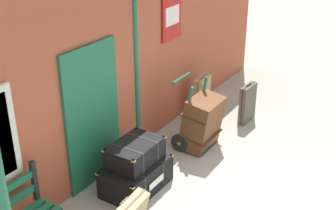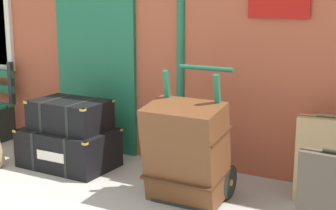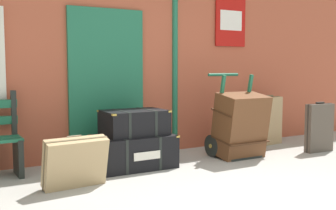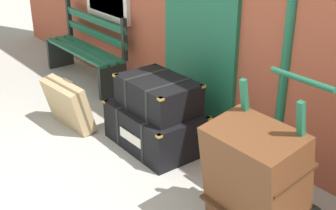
{
  "view_description": "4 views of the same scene",
  "coord_description": "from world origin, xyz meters",
  "px_view_note": "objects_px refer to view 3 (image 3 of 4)",
  "views": [
    {
      "loc": [
        -4.85,
        -1.48,
        3.86
      ],
      "look_at": [
        0.73,
        1.95,
        0.83
      ],
      "focal_mm": 47.84,
      "sensor_mm": 36.0,
      "label": 1
    },
    {
      "loc": [
        3.03,
        -2.33,
        1.85
      ],
      "look_at": [
        0.7,
        1.93,
        0.78
      ],
      "focal_mm": 53.5,
      "sensor_mm": 36.0,
      "label": 2
    },
    {
      "loc": [
        -2.7,
        -3.01,
        1.3
      ],
      "look_at": [
        0.11,
        1.85,
        0.78
      ],
      "focal_mm": 44.24,
      "sensor_mm": 36.0,
      "label": 3
    },
    {
      "loc": [
        2.89,
        -0.7,
        2.35
      ],
      "look_at": [
        -0.28,
        1.8,
        0.51
      ],
      "focal_mm": 48.24,
      "sensor_mm": 36.0,
      "label": 4
    }
  ],
  "objects_px": {
    "suitcase_oxblood": "(269,121)",
    "steamer_trunk_base": "(134,151)",
    "suitcase_umber": "(75,162)",
    "suitcase_caramel": "(319,128)",
    "large_brown_trunk": "(240,125)",
    "steamer_trunk_middle": "(134,122)",
    "porters_trolley": "(232,137)"
  },
  "relations": [
    {
      "from": "large_brown_trunk",
      "to": "suitcase_umber",
      "type": "height_order",
      "value": "large_brown_trunk"
    },
    {
      "from": "steamer_trunk_base",
      "to": "suitcase_caramel",
      "type": "xyz_separation_m",
      "value": [
        2.88,
        -0.52,
        0.16
      ]
    },
    {
      "from": "suitcase_oxblood",
      "to": "steamer_trunk_base",
      "type": "bearing_deg",
      "value": -173.19
    },
    {
      "from": "suitcase_umber",
      "to": "large_brown_trunk",
      "type": "bearing_deg",
      "value": 6.17
    },
    {
      "from": "porters_trolley",
      "to": "suitcase_oxblood",
      "type": "height_order",
      "value": "porters_trolley"
    },
    {
      "from": "steamer_trunk_base",
      "to": "large_brown_trunk",
      "type": "distance_m",
      "value": 1.6
    },
    {
      "from": "steamer_trunk_base",
      "to": "large_brown_trunk",
      "type": "xyz_separation_m",
      "value": [
        1.56,
        -0.25,
        0.26
      ]
    },
    {
      "from": "large_brown_trunk",
      "to": "suitcase_caramel",
      "type": "xyz_separation_m",
      "value": [
        1.32,
        -0.28,
        -0.1
      ]
    },
    {
      "from": "steamer_trunk_middle",
      "to": "suitcase_caramel",
      "type": "height_order",
      "value": "suitcase_caramel"
    },
    {
      "from": "suitcase_caramel",
      "to": "steamer_trunk_middle",
      "type": "bearing_deg",
      "value": 169.23
    },
    {
      "from": "large_brown_trunk",
      "to": "suitcase_caramel",
      "type": "relative_size",
      "value": 1.21
    },
    {
      "from": "suitcase_umber",
      "to": "steamer_trunk_middle",
      "type": "bearing_deg",
      "value": 29.47
    },
    {
      "from": "large_brown_trunk",
      "to": "suitcase_oxblood",
      "type": "height_order",
      "value": "large_brown_trunk"
    },
    {
      "from": "steamer_trunk_base",
      "to": "porters_trolley",
      "type": "height_order",
      "value": "porters_trolley"
    },
    {
      "from": "steamer_trunk_base",
      "to": "suitcase_oxblood",
      "type": "xyz_separation_m",
      "value": [
        2.65,
        0.32,
        0.19
      ]
    },
    {
      "from": "large_brown_trunk",
      "to": "porters_trolley",
      "type": "bearing_deg",
      "value": 90.0
    },
    {
      "from": "steamer_trunk_middle",
      "to": "suitcase_oxblood",
      "type": "xyz_separation_m",
      "value": [
        2.63,
        0.29,
        -0.18
      ]
    },
    {
      "from": "suitcase_oxblood",
      "to": "suitcase_umber",
      "type": "distance_m",
      "value": 3.68
    },
    {
      "from": "large_brown_trunk",
      "to": "suitcase_oxblood",
      "type": "relative_size",
      "value": 1.12
    },
    {
      "from": "steamer_trunk_base",
      "to": "suitcase_umber",
      "type": "xyz_separation_m",
      "value": [
        -0.93,
        -0.52,
        0.07
      ]
    },
    {
      "from": "porters_trolley",
      "to": "suitcase_umber",
      "type": "xyz_separation_m",
      "value": [
        -2.49,
        -0.44,
        0.01
      ]
    },
    {
      "from": "suitcase_umber",
      "to": "suitcase_oxblood",
      "type": "bearing_deg",
      "value": 13.09
    },
    {
      "from": "suitcase_oxblood",
      "to": "suitcase_caramel",
      "type": "xyz_separation_m",
      "value": [
        0.23,
        -0.84,
        -0.03
      ]
    },
    {
      "from": "large_brown_trunk",
      "to": "suitcase_umber",
      "type": "xyz_separation_m",
      "value": [
        -2.49,
        -0.27,
        -0.19
      ]
    },
    {
      "from": "steamer_trunk_middle",
      "to": "suitcase_caramel",
      "type": "bearing_deg",
      "value": -10.77
    },
    {
      "from": "suitcase_oxblood",
      "to": "suitcase_caramel",
      "type": "relative_size",
      "value": 1.08
    },
    {
      "from": "suitcase_umber",
      "to": "suitcase_caramel",
      "type": "relative_size",
      "value": 0.9
    },
    {
      "from": "steamer_trunk_middle",
      "to": "porters_trolley",
      "type": "height_order",
      "value": "porters_trolley"
    },
    {
      "from": "large_brown_trunk",
      "to": "suitcase_oxblood",
      "type": "distance_m",
      "value": 1.23
    },
    {
      "from": "steamer_trunk_base",
      "to": "suitcase_umber",
      "type": "height_order",
      "value": "suitcase_umber"
    },
    {
      "from": "porters_trolley",
      "to": "steamer_trunk_base",
      "type": "bearing_deg",
      "value": 177.34
    },
    {
      "from": "steamer_trunk_base",
      "to": "steamer_trunk_middle",
      "type": "bearing_deg",
      "value": 44.2
    }
  ]
}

